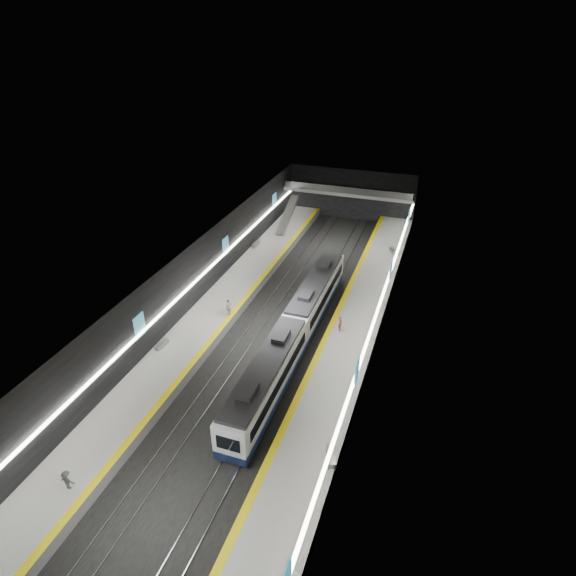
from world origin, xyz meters
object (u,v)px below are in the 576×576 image
at_px(passenger_left_b, 67,480).
at_px(bench_right_far, 392,251).
at_px(escalator, 288,215).
at_px(bench_left_near, 162,345).
at_px(passenger_left_a, 229,307).
at_px(passenger_right_a, 340,324).
at_px(bench_right_near, 331,456).
at_px(train, 294,331).
at_px(bench_left_far, 256,244).

bearing_deg(passenger_left_b, bench_right_far, -112.25).
distance_m(escalator, bench_left_near, 32.20).
bearing_deg(passenger_left_a, passenger_right_a, 99.17).
bearing_deg(passenger_left_b, bench_right_near, -156.33).
bearing_deg(passenger_left_a, train, 78.62).
bearing_deg(bench_left_far, bench_left_near, -86.12).
relative_size(passenger_right_a, passenger_left_a, 0.82).
height_order(escalator, passenger_left_a, escalator).
height_order(escalator, bench_left_near, escalator).
height_order(bench_left_far, passenger_left_a, passenger_left_a).
height_order(passenger_right_a, passenger_left_b, passenger_right_a).
height_order(escalator, bench_right_far, escalator).
xyz_separation_m(bench_right_far, passenger_left_a, (-14.16, -21.21, 0.78)).
bearing_deg(passenger_left_a, bench_right_far, 150.32).
relative_size(train, bench_left_far, 15.54).
xyz_separation_m(bench_right_near, passenger_left_a, (-15.00, 14.91, 0.75)).
distance_m(bench_left_far, passenger_left_a, 17.64).
bearing_deg(train, passenger_left_a, 164.56).
bearing_deg(train, passenger_right_a, 40.52).
distance_m(passenger_right_a, passenger_left_a, 11.87).
relative_size(escalator, bench_right_far, 4.71).
xyz_separation_m(train, passenger_right_a, (3.82, 3.27, -0.39)).
bearing_deg(train, bench_left_near, -157.19).
xyz_separation_m(bench_left_far, passenger_left_b, (2.86, -40.24, 0.54)).
bearing_deg(bench_left_near, passenger_left_a, 69.74).
xyz_separation_m(train, bench_left_near, (-11.79, -4.96, -0.99)).
bearing_deg(passenger_left_b, escalator, -92.17).
height_order(bench_right_near, passenger_left_a, passenger_left_a).
xyz_separation_m(train, passenger_left_b, (-9.14, -20.87, -0.42)).
relative_size(bench_left_near, passenger_left_a, 0.84).
relative_size(train, bench_right_far, 17.71).
relative_size(bench_left_near, bench_right_near, 0.84).
bearing_deg(train, passenger_left_b, -113.64).
bearing_deg(bench_left_near, bench_left_far, 98.11).
bearing_deg(passenger_left_b, bench_left_far, -89.13).
xyz_separation_m(bench_left_near, bench_right_far, (17.96, 28.37, 0.00)).
bearing_deg(passenger_right_a, escalator, 31.16).
distance_m(escalator, passenger_left_b, 48.04).
bearing_deg(bench_left_near, passenger_left_b, -72.90).
bearing_deg(train, bench_left_far, 121.78).
height_order(bench_left_far, passenger_right_a, passenger_right_a).
height_order(train, bench_right_near, train).
distance_m(train, bench_right_near, 14.53).
xyz_separation_m(passenger_right_a, passenger_left_a, (-11.82, -1.06, 0.18)).
bearing_deg(bench_left_far, escalator, 78.97).
bearing_deg(bench_right_far, bench_left_far, 167.65).
height_order(escalator, bench_right_near, escalator).
relative_size(escalator, bench_left_near, 4.81).
relative_size(bench_right_far, passenger_left_a, 0.86).
relative_size(bench_right_near, bench_right_far, 1.16).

